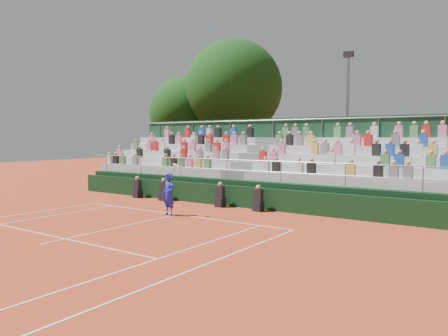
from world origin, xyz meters
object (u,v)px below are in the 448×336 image
Objects in this scene: tree_east at (234,88)px; floodlight_mast at (347,110)px; tree_west at (185,112)px; tennis_player at (169,194)px.

tree_east is 9.56m from floodlight_mast.
floodlight_mast is at bearing -1.02° from tree_west.
tree_east is 1.25× the size of floodlight_mast.
tennis_player is 14.29m from floodlight_mast.
tree_west is 0.95× the size of floodlight_mast.
tennis_player is 0.21× the size of tree_east.
tree_west is at bearing 178.98° from floodlight_mast.
tennis_player is 17.80m from tree_west.
tennis_player is at bearing -52.09° from tree_west.
floodlight_mast reaches higher than tennis_player.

